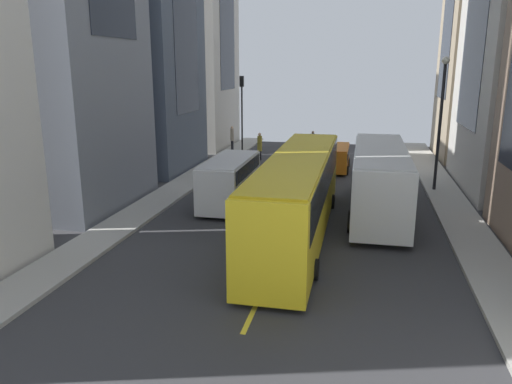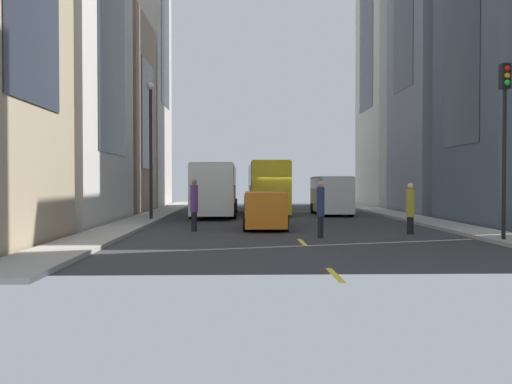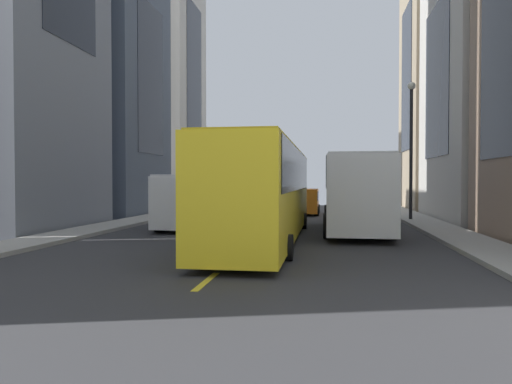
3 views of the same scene
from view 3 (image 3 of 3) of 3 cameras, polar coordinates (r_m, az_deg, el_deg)
name	(u,v)px [view 3 (image 3 of 3)]	position (r m, az deg, el deg)	size (l,w,h in m)	color
ground_plane	(274,225)	(24.70, 2.24, -4.00)	(41.79, 41.79, 0.00)	#333335
sidewalk_west	(432,226)	(25.08, 20.48, -3.83)	(2.03, 44.00, 0.15)	#9E9B93
sidewalk_east	(131,222)	(26.74, -14.83, -3.48)	(2.03, 44.00, 0.15)	#9E9B93
lane_stripe_0	(299,205)	(45.58, 5.17, -1.56)	(0.16, 2.00, 0.01)	yellow
lane_stripe_1	(294,209)	(38.61, 4.55, -2.07)	(0.16, 2.00, 0.01)	yellow
lane_stripe_2	(286,215)	(31.64, 3.65, -2.82)	(0.16, 2.00, 0.01)	yellow
lane_stripe_3	(274,225)	(24.70, 2.24, -3.99)	(0.16, 2.00, 0.01)	yellow
lane_stripe_4	(254,242)	(17.80, -0.28, -6.06)	(0.16, 2.00, 0.01)	yellow
lane_stripe_5	(206,281)	(11.03, -6.00, -10.65)	(0.16, 2.00, 0.01)	yellow
building_west_0	(469,77)	(42.61, 24.27, 12.54)	(9.75, 8.54, 21.32)	tan
building_west_1	(504,78)	(31.65, 27.70, 12.07)	(7.54, 10.80, 16.55)	beige
building_east_0	(154,78)	(45.02, -12.13, 13.33)	(7.52, 8.37, 23.36)	#B7B2A8
building_east_1	(102,81)	(34.98, -18.11, 12.60)	(7.17, 8.24, 18.34)	#4C5666
city_bus_white	(354,187)	(22.51, 11.76, 0.57)	(2.80, 11.15, 3.35)	silver
streetcar_yellow	(267,185)	(18.31, 1.29, 0.80)	(2.70, 14.77, 3.59)	yellow
delivery_van_white	(191,197)	(23.09, -7.81, -0.62)	(2.25, 5.87, 2.58)	white
car_orange_0	(305,199)	(32.80, 5.86, -0.89)	(2.04, 4.63, 1.74)	orange
pedestrian_crossing_mid	(351,196)	(34.11, 11.37, -0.43)	(0.34, 0.34, 2.35)	black
pedestrian_waiting_curb	(281,195)	(37.17, 3.01, -0.34)	(0.31, 0.31, 2.26)	black
pedestrian_walking_far	(226,196)	(36.33, -3.62, -0.48)	(0.38, 0.38, 2.19)	black
pedestrian_crossing_near	(198,193)	(40.17, -7.01, -0.12)	(0.31, 0.31, 2.12)	black
traffic_light_near_corner	(208,155)	(40.35, -5.77, 4.49)	(0.32, 0.44, 6.35)	black
streetlamp_near	(411,136)	(28.15, 18.18, 6.39)	(0.44, 0.44, 7.70)	black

